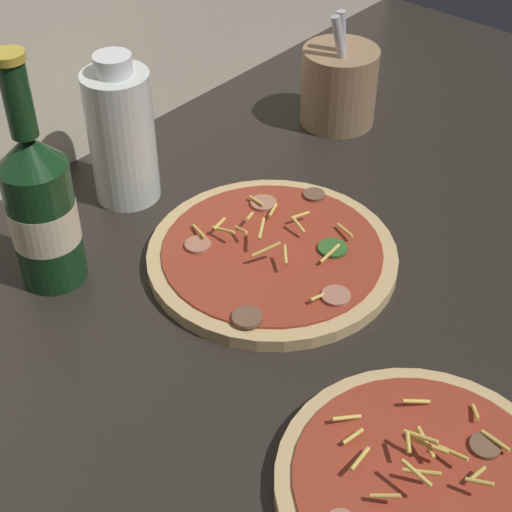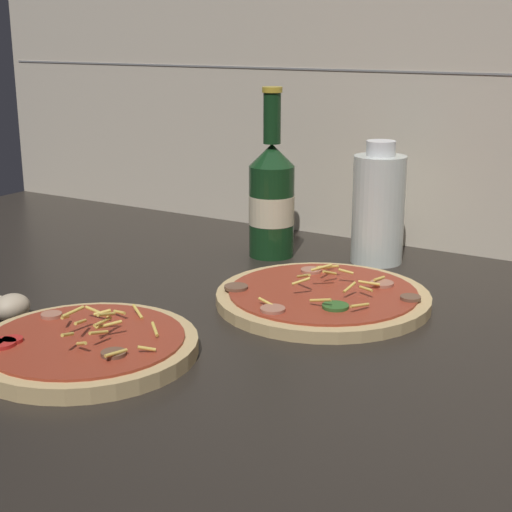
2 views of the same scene
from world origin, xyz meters
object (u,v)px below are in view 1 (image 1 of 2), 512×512
at_px(pizza_far, 272,255).
at_px(beer_bottle, 41,207).
at_px(oil_bottle, 122,135).
at_px(utensil_crock, 339,85).
at_px(pizza_near, 423,487).

relative_size(pizza_far, beer_bottle, 1.06).
bearing_deg(oil_bottle, utensil_crock, -15.59).
bearing_deg(beer_bottle, pizza_near, -86.63).
bearing_deg(utensil_crock, pizza_far, -156.31).
bearing_deg(beer_bottle, utensil_crock, -4.15).
distance_m(pizza_far, beer_bottle, 0.25).
xyz_separation_m(beer_bottle, utensil_crock, (0.46, -0.03, -0.04)).
height_order(pizza_far, beer_bottle, beer_bottle).
xyz_separation_m(pizza_far, beer_bottle, (-0.17, 0.16, 0.08)).
relative_size(oil_bottle, utensil_crock, 1.14).
height_order(oil_bottle, utensil_crock, oil_bottle).
relative_size(beer_bottle, oil_bottle, 1.41).
xyz_separation_m(beer_bottle, oil_bottle, (0.15, 0.05, -0.01)).
bearing_deg(beer_bottle, pizza_far, -43.50).
distance_m(pizza_near, pizza_far, 0.31).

